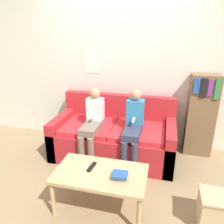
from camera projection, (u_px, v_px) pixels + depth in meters
ground_plane at (104, 175)px, 3.00m from camera, size 10.00×10.00×0.00m
wall_back at (122, 67)px, 3.56m from camera, size 8.00×0.06×2.60m
couch at (114, 137)px, 3.42m from camera, size 1.83×0.91×0.89m
coffee_table at (100, 176)px, 2.33m from camera, size 0.98×0.56×0.46m
person_left at (92, 123)px, 3.16m from camera, size 0.24×0.61×1.09m
person_right at (133, 126)px, 3.03m from camera, size 0.24×0.61×1.11m
tv_remote at (91, 167)px, 2.39m from camera, size 0.06×0.17×0.02m
book_stack at (120, 175)px, 2.22m from camera, size 0.16×0.14×0.05m
bookshelf at (201, 115)px, 3.35m from camera, size 0.41×0.27×1.28m
storage_box at (216, 211)px, 2.17m from camera, size 0.35×0.31×0.37m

